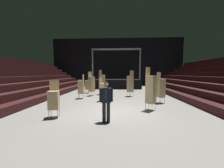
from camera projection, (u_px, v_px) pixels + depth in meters
ground_plane at (112, 112)px, 6.74m from camera, size 22.00×30.00×0.10m
arena_end_wall at (117, 62)px, 21.33m from camera, size 22.00×0.30×8.00m
stage_riser at (116, 83)px, 17.63m from camera, size 6.71×2.91×5.29m
man_with_tie at (106, 99)px, 5.15m from camera, size 0.57×0.24×1.72m
chair_stack_front_left at (54, 99)px, 5.72m from camera, size 0.54×0.54×1.71m
chair_stack_front_right at (92, 84)px, 11.39m from camera, size 0.61×0.61×2.22m
chair_stack_mid_left at (81, 87)px, 10.09m from camera, size 0.47×0.47×1.96m
chair_stack_mid_right at (130, 84)px, 11.08m from camera, size 0.61×0.61×2.31m
chair_stack_mid_centre at (102, 82)px, 12.16m from camera, size 0.62×0.62×2.39m
chair_stack_rear_left at (161, 88)px, 8.54m from camera, size 0.54×0.54×2.14m
chair_stack_rear_right at (88, 84)px, 13.03m from camera, size 0.54×0.54×1.79m
chair_stack_rear_centre at (103, 89)px, 9.13m from camera, size 0.47×0.47×1.79m
chair_stack_aisle_left at (151, 89)px, 6.82m from camera, size 0.62×0.62×2.39m
equipment_road_case at (155, 92)px, 11.54m from camera, size 1.01×0.78×0.73m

